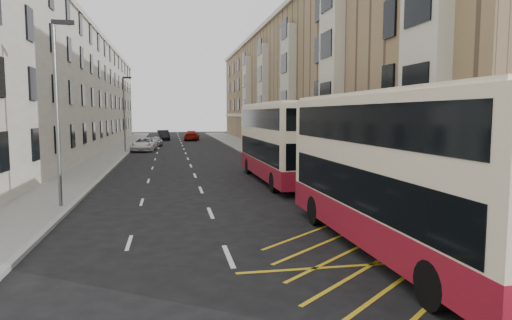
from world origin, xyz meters
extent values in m
plane|color=black|center=(0.00, 0.00, 0.00)|extent=(200.00, 200.00, 0.00)
cube|color=slate|center=(8.00, 30.00, 0.07)|extent=(4.00, 120.00, 0.15)
cube|color=slate|center=(-7.50, 30.00, 0.07)|extent=(3.00, 120.00, 0.15)
cube|color=gray|center=(6.00, 30.00, 0.07)|extent=(0.25, 120.00, 0.15)
cube|color=gray|center=(-6.00, 30.00, 0.07)|extent=(0.25, 120.00, 0.15)
cube|color=#917354|center=(15.00, 45.50, 7.50)|extent=(10.00, 79.00, 15.00)
cube|color=beige|center=(9.97, 45.50, 4.00)|extent=(0.18, 79.00, 0.50)
cube|color=beige|center=(9.90, 45.50, 15.00)|extent=(0.40, 79.00, 0.50)
cube|color=beige|center=(9.65, 10.00, 7.50)|extent=(0.80, 3.20, 10.00)
cube|color=beige|center=(9.65, 22.00, 7.50)|extent=(0.80, 3.20, 10.00)
cube|color=beige|center=(9.65, 34.00, 7.50)|extent=(0.80, 3.20, 10.00)
cube|color=beige|center=(9.65, 46.00, 7.50)|extent=(0.80, 3.20, 10.00)
cube|color=beige|center=(9.65, 58.00, 7.50)|extent=(0.80, 3.20, 10.00)
cube|color=#5D1617|center=(9.95, 14.00, 1.70)|extent=(0.20, 1.60, 3.00)
cube|color=#5D1617|center=(9.95, 26.00, 1.70)|extent=(0.20, 1.60, 3.00)
cube|color=#5D1617|center=(9.95, 38.00, 1.70)|extent=(0.20, 1.60, 3.00)
cube|color=#5D1617|center=(9.95, 50.00, 1.70)|extent=(0.20, 1.60, 3.00)
cube|color=#5D1617|center=(9.95, 62.00, 1.70)|extent=(0.20, 1.60, 3.00)
cube|color=beige|center=(-13.50, 45.50, 6.50)|extent=(9.00, 79.00, 13.00)
cube|color=beige|center=(-8.97, 45.50, 13.00)|extent=(0.30, 79.00, 0.50)
cube|color=black|center=(7.56, 1.90, 1.45)|extent=(0.08, 0.08, 2.60)
cylinder|color=#B51606|center=(6.25, 2.50, 0.65)|extent=(0.06, 0.06, 1.00)
cylinder|color=#B51606|center=(6.25, 5.75, 0.65)|extent=(0.06, 0.06, 1.00)
cylinder|color=#B51606|center=(6.25, 9.00, 0.65)|extent=(0.06, 0.06, 1.00)
cube|color=#B51606|center=(6.25, 5.75, 1.13)|extent=(0.05, 6.50, 0.06)
cube|color=#B51606|center=(6.25, 5.75, 0.70)|extent=(0.05, 6.50, 0.06)
cylinder|color=slate|center=(-6.40, 12.00, 4.15)|extent=(0.16, 0.16, 8.00)
cube|color=black|center=(-6.00, 12.00, 8.05)|extent=(0.90, 0.18, 0.18)
cylinder|color=slate|center=(-6.40, 42.00, 4.15)|extent=(0.16, 0.16, 8.00)
cube|color=black|center=(-6.00, 42.00, 8.05)|extent=(0.90, 0.18, 0.18)
cube|color=#FEEDC2|center=(5.00, 3.38, 2.55)|extent=(2.88, 12.08, 4.33)
cube|color=maroon|center=(5.00, 3.38, 0.88)|extent=(2.91, 12.11, 0.99)
cube|color=black|center=(5.00, 3.38, 2.03)|extent=(2.91, 11.12, 1.20)
cube|color=black|center=(5.00, 3.38, 3.89)|extent=(2.91, 11.12, 1.10)
cube|color=#FEEDC2|center=(5.00, 3.38, 4.75)|extent=(2.76, 11.60, 0.13)
cube|color=black|center=(4.93, 9.38, 2.08)|extent=(2.33, 0.11, 1.42)
cube|color=black|center=(4.93, 9.38, 4.33)|extent=(1.92, 0.11, 0.49)
cylinder|color=black|center=(3.72, 7.22, 0.55)|extent=(0.32, 1.10, 1.10)
cylinder|color=black|center=(6.19, 7.24, 0.55)|extent=(0.32, 1.10, 1.10)
cylinder|color=black|center=(3.81, -0.49, 0.55)|extent=(0.32, 1.10, 1.10)
cube|color=#FEEDC2|center=(5.00, 18.33, 2.56)|extent=(2.82, 12.11, 4.34)
cube|color=maroon|center=(5.00, 18.33, 0.88)|extent=(2.85, 12.14, 0.99)
cube|color=black|center=(5.00, 18.33, 2.03)|extent=(2.85, 11.14, 1.21)
cube|color=black|center=(5.00, 18.33, 3.90)|extent=(2.85, 11.14, 1.10)
cube|color=#FEEDC2|center=(5.00, 18.33, 4.77)|extent=(2.70, 11.62, 0.13)
cube|color=black|center=(4.97, 24.36, 2.09)|extent=(2.34, 0.10, 1.43)
cube|color=black|center=(4.97, 24.36, 4.34)|extent=(1.92, 0.10, 0.49)
cube|color=black|center=(5.03, 12.31, 2.09)|extent=(2.34, 0.10, 1.32)
cylinder|color=black|center=(3.74, 22.19, 0.55)|extent=(0.31, 1.10, 1.10)
cylinder|color=black|center=(6.22, 22.21, 0.55)|extent=(0.31, 1.10, 1.10)
cylinder|color=black|center=(3.78, 14.45, 0.55)|extent=(0.31, 1.10, 1.10)
cylinder|color=black|center=(6.26, 14.47, 0.55)|extent=(0.31, 1.10, 1.10)
imported|color=black|center=(6.35, 1.41, 0.96)|extent=(1.02, 0.63, 1.63)
imported|color=white|center=(-4.53, 43.88, 0.76)|extent=(3.00, 5.65, 1.51)
imported|color=#96989D|center=(-3.45, 51.20, 0.66)|extent=(1.92, 4.03, 1.33)
imported|color=black|center=(-2.66, 65.82, 0.80)|extent=(2.22, 5.02, 1.60)
imported|color=#A41109|center=(1.82, 64.17, 0.77)|extent=(2.86, 5.53, 1.53)
camera|label=1|loc=(-1.63, -8.99, 4.17)|focal=32.00mm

